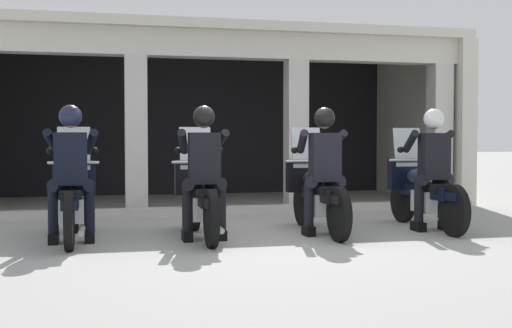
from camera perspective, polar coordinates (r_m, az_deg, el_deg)
ground_plane at (r=11.03m, az=-3.21°, el=-3.99°), size 80.00×80.00×0.00m
station_building at (r=12.78m, az=-4.85°, el=5.67°), size 9.18×4.00×3.12m
kerb_strip at (r=10.39m, az=-2.84°, el=-4.05°), size 8.68×0.24×0.12m
motorcycle_far_left at (r=8.03m, az=-15.77°, el=-2.83°), size 0.62×2.04×1.35m
police_officer_far_left at (r=7.72m, az=-15.91°, el=0.22°), size 0.63×0.61×1.58m
motorcycle_center_left at (r=7.95m, az=-4.88°, el=-2.81°), size 0.62×2.04×1.35m
police_officer_center_left at (r=7.65m, az=-4.60°, el=0.28°), size 0.63×0.61×1.58m
motorcycle_center_right at (r=8.37m, az=5.34°, el=-2.55°), size 0.62×2.04×1.35m
police_officer_center_right at (r=8.08m, az=5.98°, el=0.38°), size 0.63×0.61×1.58m
motorcycle_far_right at (r=9.02m, az=14.36°, el=-2.27°), size 0.62×2.04×1.35m
police_officer_far_right at (r=8.74m, az=15.24°, el=0.46°), size 0.63×0.61×1.58m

